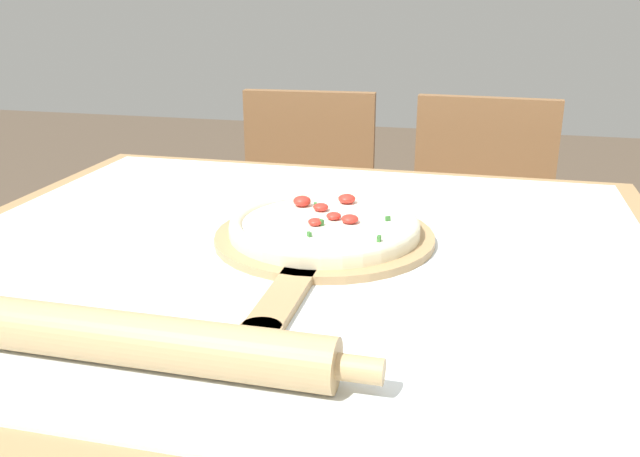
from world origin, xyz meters
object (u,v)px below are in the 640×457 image
object	(u,v)px
pizza_peel	(321,241)
chair_left	(304,225)
pizza	(325,225)
chair_right	(477,238)
rolling_pin	(153,342)

from	to	relation	value
pizza_peel	chair_left	xyz separation A→B (m)	(-0.26, 0.86, -0.28)
chair_left	pizza	bearing A→B (deg)	-76.63
pizza_peel	chair_right	world-z (taller)	chair_right
chair_left	chair_right	size ratio (longest dim) A/B	1.00
chair_left	pizza_peel	bearing A→B (deg)	-77.03
pizza_peel	chair_right	bearing A→B (deg)	74.70
chair_left	chair_right	bearing A→B (deg)	-3.59
chair_left	chair_right	distance (m)	0.49
chair_right	pizza	bearing A→B (deg)	-103.45
pizza	rolling_pin	distance (m)	0.41
chair_left	chair_right	xyz separation A→B (m)	(0.49, 0.00, 0.00)
pizza_peel	chair_right	xyz separation A→B (m)	(0.23, 0.86, -0.28)
pizza	rolling_pin	size ratio (longest dim) A/B	0.62
pizza_peel	pizza	distance (m)	0.03
pizza	chair_left	xyz separation A→B (m)	(-0.26, 0.84, -0.30)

